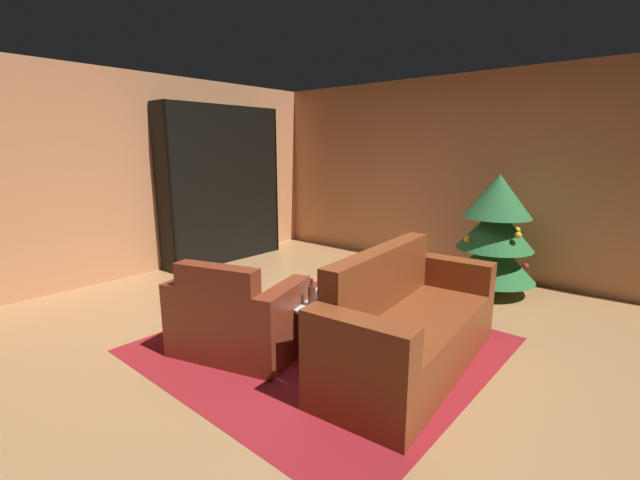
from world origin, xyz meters
name	(u,v)px	position (x,y,z in m)	size (l,w,h in m)	color
ground_plane	(316,334)	(0.00, 0.00, 0.00)	(7.23, 7.23, 0.00)	#AA7A4D
wall_back	(458,175)	(0.00, 2.89, 1.29)	(6.14, 0.06, 2.59)	tan
wall_left	(140,176)	(-3.04, 0.00, 1.29)	(0.06, 5.84, 2.59)	tan
area_rug	(324,344)	(0.19, -0.12, 0.00)	(2.58, 2.53, 0.01)	maroon
bookshelf_unit	(229,187)	(-2.78, 1.21, 1.09)	(0.38, 1.87, 2.23)	black
armchair_red	(237,319)	(-0.27, -0.68, 0.29)	(1.15, 0.94, 0.80)	maroon
couch_red	(407,328)	(0.91, 0.02, 0.31)	(0.91, 1.91, 0.90)	brown
coffee_table	(332,305)	(0.28, -0.13, 0.39)	(0.73, 0.73, 0.43)	black
book_stack_on_table	(329,295)	(0.27, -0.15, 0.47)	(0.23, 0.17, 0.09)	#354289
bottle_on_table	(312,295)	(0.24, -0.32, 0.52)	(0.06, 0.06, 0.22)	brown
decorated_tree	(495,233)	(0.78, 2.20, 0.71)	(0.95, 0.95, 1.37)	brown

